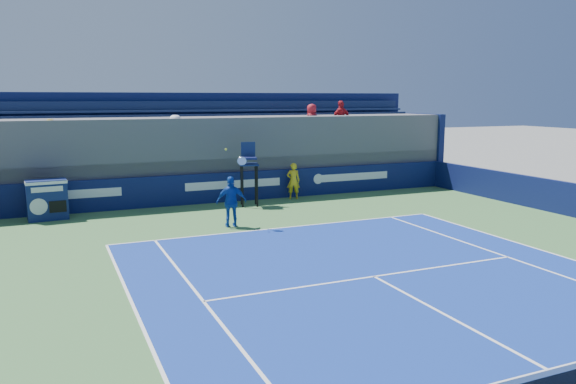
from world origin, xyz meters
name	(u,v)px	position (x,y,z in m)	size (l,w,h in m)	color
ball_person	(293,181)	(2.45, 16.60, 0.77)	(0.55, 0.36, 1.51)	yellow
back_hoarding	(233,187)	(0.00, 17.10, 0.60)	(20.40, 0.21, 1.20)	#0C1446
match_clock	(47,199)	(-6.97, 16.29, 0.74)	(1.37, 0.82, 1.40)	#101D53
umpire_chair	(249,167)	(0.28, 15.95, 1.53)	(0.85, 0.85, 2.48)	black
tennis_player	(232,202)	(-1.47, 12.71, 0.85)	(1.03, 0.60, 2.57)	#13409E
stadium_seating	(218,152)	(0.01, 19.15, 1.84)	(21.00, 4.05, 4.40)	#515156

